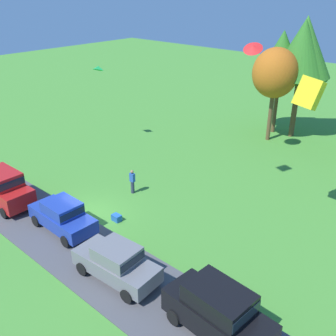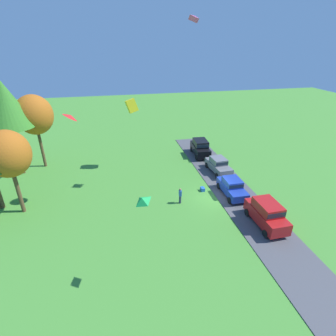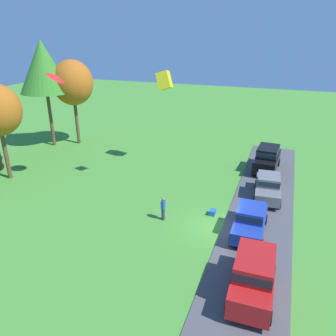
{
  "view_description": "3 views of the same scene",
  "coord_description": "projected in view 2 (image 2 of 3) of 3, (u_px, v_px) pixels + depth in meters",
  "views": [
    {
      "loc": [
        17.37,
        -12.14,
        13.1
      ],
      "look_at": [
        1.91,
        5.03,
        2.09
      ],
      "focal_mm": 42.0,
      "sensor_mm": 36.0,
      "label": 1
    },
    {
      "loc": [
        -21.85,
        9.75,
        14.99
      ],
      "look_at": [
        2.63,
        4.4,
        2.7
      ],
      "focal_mm": 28.0,
      "sensor_mm": 36.0,
      "label": 2
    },
    {
      "loc": [
        -18.31,
        -3.25,
        12.0
      ],
      "look_at": [
        -0.17,
        3.41,
        3.9
      ],
      "focal_mm": 35.0,
      "sensor_mm": 36.0,
      "label": 3
    }
  ],
  "objects": [
    {
      "name": "car_suv_far_end",
      "position": [
        200.0,
        147.0,
        37.18
      ],
      "size": [
        4.72,
        2.3,
        2.28
      ],
      "color": "black",
      "rests_on": "ground"
    },
    {
      "name": "kite_box_high_right",
      "position": [
        132.0,
        106.0,
        31.1
      ],
      "size": [
        1.41,
        1.56,
        1.9
      ],
      "primitive_type": "cube",
      "rotation": [
        0.19,
        0.3,
        1.72
      ],
      "color": "yellow"
    },
    {
      "name": "kite_diamond_mid_center",
      "position": [
        195.0,
        18.0,
        23.1
      ],
      "size": [
        1.24,
        1.23,
        0.71
      ],
      "primitive_type": "pyramid",
      "rotation": [
        0.57,
        0.0,
        0.57
      ],
      "color": "#EA4C9E"
    },
    {
      "name": "car_sedan_near_entrance",
      "position": [
        232.0,
        187.0,
        27.68
      ],
      "size": [
        4.41,
        1.98,
        1.84
      ],
      "color": "#1E389E",
      "rests_on": "ground"
    },
    {
      "name": "tree_center_back",
      "position": [
        5.0,
        104.0,
        29.03
      ],
      "size": [
        5.35,
        5.35,
        11.29
      ],
      "color": "brown",
      "rests_on": "ground"
    },
    {
      "name": "car_suv_mid_row",
      "position": [
        267.0,
        213.0,
        23.05
      ],
      "size": [
        4.63,
        2.1,
        2.28
      ],
      "color": "red",
      "rests_on": "ground"
    },
    {
      "name": "pavement_strip",
      "position": [
        236.0,
        195.0,
        28.09
      ],
      "size": [
        36.0,
        4.4,
        0.06
      ],
      "primitive_type": "cube",
      "color": "#4C4C51",
      "rests_on": "ground"
    },
    {
      "name": "tree_left_of_center",
      "position": [
        34.0,
        115.0,
        31.6
      ],
      "size": [
        4.39,
        4.39,
        9.27
      ],
      "color": "brown",
      "rests_on": "ground"
    },
    {
      "name": "person_on_lawn",
      "position": [
        180.0,
        196.0,
        26.37
      ],
      "size": [
        0.36,
        0.24,
        1.71
      ],
      "color": "#2D334C",
      "rests_on": "ground"
    },
    {
      "name": "kite_delta_over_trees",
      "position": [
        70.0,
        116.0,
        23.4
      ],
      "size": [
        1.7,
        1.64,
        0.97
      ],
      "primitive_type": "cone",
      "rotation": [
        0.58,
        0.0,
        0.29
      ],
      "color": "red"
    },
    {
      "name": "car_sedan_by_flagpole",
      "position": [
        218.0,
        165.0,
        32.56
      ],
      "size": [
        4.52,
        2.2,
        1.84
      ],
      "color": "slate",
      "rests_on": "ground"
    },
    {
      "name": "cooler_box",
      "position": [
        203.0,
        189.0,
        28.83
      ],
      "size": [
        0.56,
        0.4,
        0.4
      ],
      "primitive_type": "cube",
      "color": "blue",
      "rests_on": "ground"
    },
    {
      "name": "tree_far_left",
      "position": [
        8.0,
        154.0,
        22.81
      ],
      "size": [
        3.88,
        3.88,
        8.19
      ],
      "color": "brown",
      "rests_on": "ground"
    },
    {
      "name": "ground_plane",
      "position": [
        214.0,
        198.0,
        27.64
      ],
      "size": [
        120.0,
        120.0,
        0.0
      ],
      "primitive_type": "plane",
      "color": "#478E33"
    },
    {
      "name": "kite_diamond_trailing_tail",
      "position": [
        142.0,
        200.0,
        15.23
      ],
      "size": [
        1.03,
        1.07,
        0.59
      ],
      "primitive_type": "pyramid",
      "rotation": [
        0.36,
        0.0,
        3.48
      ],
      "color": "green"
    }
  ]
}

